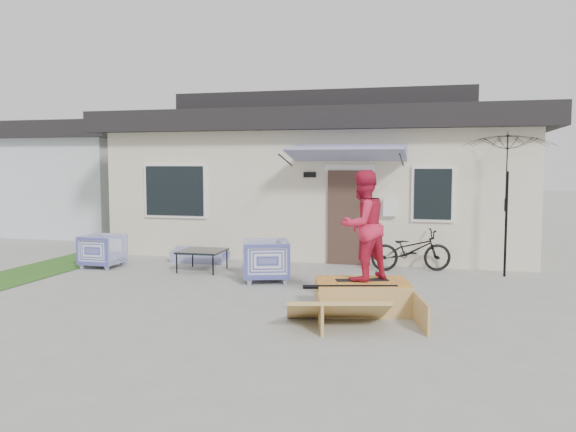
% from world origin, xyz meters
% --- Properties ---
extents(ground, '(90.00, 90.00, 0.00)m').
position_xyz_m(ground, '(0.00, 0.00, 0.00)').
color(ground, gray).
rests_on(ground, ground).
extents(grass_strip, '(1.40, 8.00, 0.01)m').
position_xyz_m(grass_strip, '(-5.20, 2.00, 0.00)').
color(grass_strip, '#29591C').
rests_on(grass_strip, ground).
extents(house, '(10.80, 8.49, 4.10)m').
position_xyz_m(house, '(0.00, 7.99, 1.94)').
color(house, beige).
rests_on(house, ground).
extents(neighbor_house, '(8.60, 7.60, 3.50)m').
position_xyz_m(neighbor_house, '(-10.50, 10.00, 1.78)').
color(neighbor_house, silver).
rests_on(neighbor_house, ground).
extents(loveseat, '(1.29, 0.39, 0.50)m').
position_xyz_m(loveseat, '(-2.36, 3.94, 0.25)').
color(loveseat, '#363B92').
rests_on(loveseat, ground).
extents(armchair_left, '(0.74, 0.79, 0.80)m').
position_xyz_m(armchair_left, '(-4.11, 2.74, 0.40)').
color(armchair_left, '#363B92').
rests_on(armchair_left, ground).
extents(armchair_right, '(1.06, 1.09, 0.89)m').
position_xyz_m(armchair_right, '(-0.25, 2.17, 0.44)').
color(armchair_right, '#363B92').
rests_on(armchair_right, ground).
extents(coffee_table, '(0.92, 0.92, 0.44)m').
position_xyz_m(coffee_table, '(-1.85, 2.89, 0.22)').
color(coffee_table, black).
rests_on(coffee_table, ground).
extents(bicycle, '(1.78, 1.01, 1.08)m').
position_xyz_m(bicycle, '(2.39, 4.01, 0.54)').
color(bicycle, black).
rests_on(bicycle, ground).
extents(patio_umbrella, '(2.14, 2.05, 2.20)m').
position_xyz_m(patio_umbrella, '(4.24, 3.85, 1.75)').
color(patio_umbrella, black).
rests_on(patio_umbrella, ground).
extents(skate_ramp, '(1.81, 2.14, 0.46)m').
position_xyz_m(skate_ramp, '(1.87, 0.31, 0.23)').
color(skate_ramp, '#B18A4C').
rests_on(skate_ramp, ground).
extents(skateboard, '(0.82, 0.46, 0.05)m').
position_xyz_m(skateboard, '(1.85, 0.35, 0.49)').
color(skateboard, black).
rests_on(skateboard, skate_ramp).
extents(skater, '(1.01, 1.03, 1.67)m').
position_xyz_m(skater, '(1.85, 0.35, 1.35)').
color(skater, '#CA1E3F').
rests_on(skater, skateboard).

